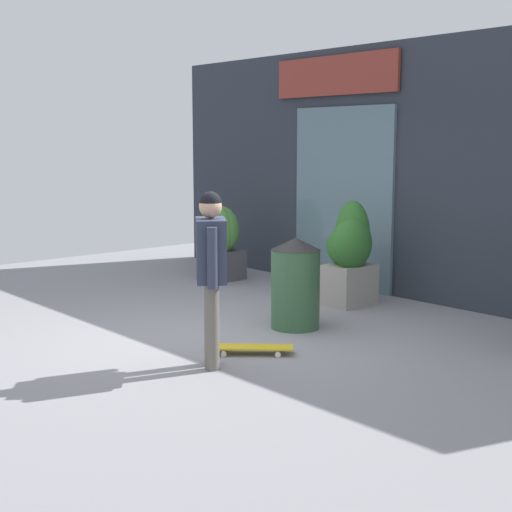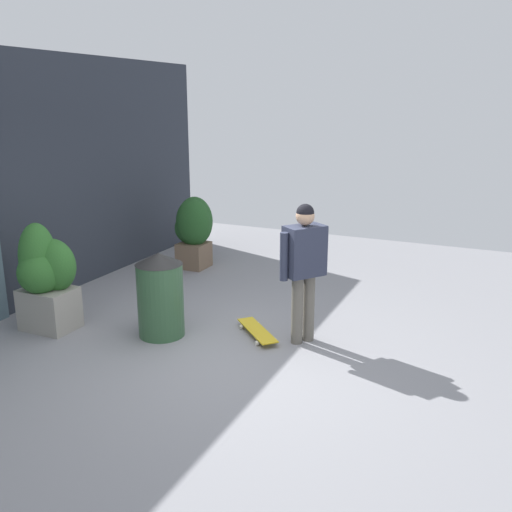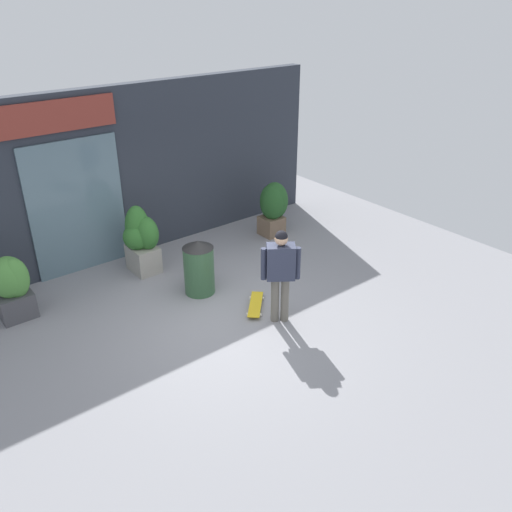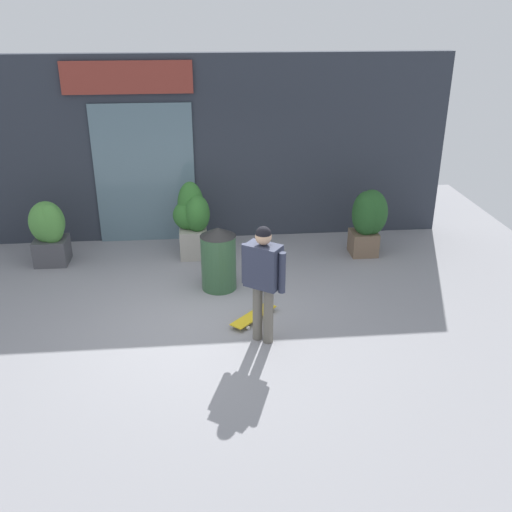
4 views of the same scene
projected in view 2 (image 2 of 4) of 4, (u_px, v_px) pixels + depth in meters
ground_plane at (228, 358)px, 6.05m from camera, size 12.00×12.00×0.00m
skateboarder at (304, 260)px, 6.21m from camera, size 0.52×0.47×1.60m
skateboard at (257, 331)px, 6.61m from camera, size 0.70×0.72×0.08m
planter_box_left at (46, 275)px, 6.67m from camera, size 0.63×0.65×1.31m
planter_box_right at (194, 227)px, 9.22m from camera, size 0.62×0.66×1.16m
trash_bin at (160, 294)px, 6.52m from camera, size 0.55×0.55×1.00m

